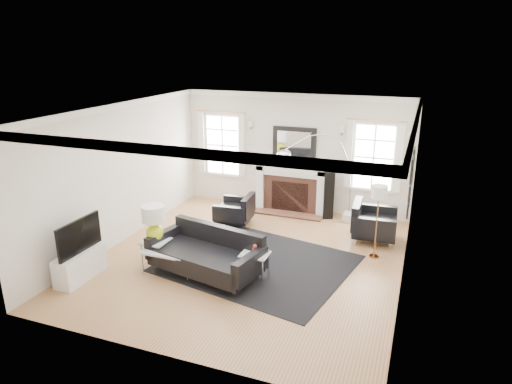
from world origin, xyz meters
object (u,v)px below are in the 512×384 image
at_px(coffee_table, 177,247).
at_px(armchair_right, 372,223).
at_px(fireplace, 291,190).
at_px(armchair_left, 237,211).
at_px(sofa, 208,255).
at_px(gourd_lamp, 154,221).
at_px(arc_floor_lamp, 318,175).

bearing_deg(coffee_table, armchair_right, 38.42).
height_order(fireplace, armchair_left, fireplace).
height_order(sofa, coffee_table, sofa).
distance_m(armchair_right, gourd_lamp, 4.38).
height_order(fireplace, arc_floor_lamp, arc_floor_lamp).
distance_m(armchair_left, gourd_lamp, 2.50).
bearing_deg(armchair_left, sofa, -79.67).
distance_m(armchair_left, arc_floor_lamp, 1.98).
height_order(sofa, armchair_left, sofa).
bearing_deg(fireplace, coffee_table, -107.07).
relative_size(armchair_right, coffee_table, 1.04).
height_order(armchair_right, coffee_table, armchair_right).
height_order(sofa, gourd_lamp, gourd_lamp).
bearing_deg(coffee_table, sofa, -0.65).
bearing_deg(coffee_table, fireplace, 72.93).
xyz_separation_m(sofa, armchair_left, (-0.42, 2.30, -0.04)).
relative_size(gourd_lamp, arc_floor_lamp, 0.31).
xyz_separation_m(fireplace, gourd_lamp, (-1.49, -3.63, 0.34)).
height_order(armchair_left, armchair_right, armchair_right).
relative_size(sofa, armchair_left, 2.39).
relative_size(fireplace, arc_floor_lamp, 0.79).
relative_size(sofa, coffee_table, 2.21).
bearing_deg(gourd_lamp, coffee_table, 10.84).
distance_m(fireplace, gourd_lamp, 3.94).
height_order(sofa, armchair_right, sofa).
distance_m(fireplace, armchair_left, 1.56).
distance_m(armchair_left, coffee_table, 2.30).
bearing_deg(arc_floor_lamp, sofa, -113.81).
bearing_deg(fireplace, armchair_right, -27.82).
height_order(coffee_table, gourd_lamp, gourd_lamp).
height_order(coffee_table, arc_floor_lamp, arc_floor_lamp).
bearing_deg(sofa, arc_floor_lamp, 66.19).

